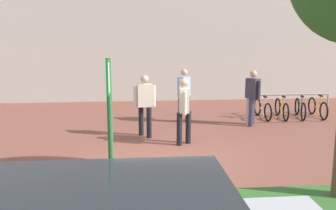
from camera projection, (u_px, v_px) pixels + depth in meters
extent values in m
plane|color=brown|center=(166.00, 164.00, 8.38)|extent=(60.00, 60.00, 0.00)
cube|color=#336028|center=(168.00, 210.00, 6.05)|extent=(7.00, 1.10, 0.16)
cylinder|color=#2D7238|center=(111.00, 140.00, 5.75)|extent=(0.08, 0.08, 2.49)
cube|color=#198C33|center=(109.00, 77.00, 5.57)|extent=(0.06, 0.36, 0.52)
cube|color=white|center=(109.00, 77.00, 5.57)|extent=(0.06, 0.30, 0.44)
torus|color=black|center=(77.00, 191.00, 6.16)|extent=(0.66, 0.13, 0.66)
torus|color=black|center=(140.00, 191.00, 6.14)|extent=(0.66, 0.13, 0.66)
cylinder|color=red|center=(108.00, 178.00, 6.11)|extent=(0.84, 0.13, 0.04)
cylinder|color=red|center=(114.00, 193.00, 6.15)|extent=(0.61, 0.10, 0.44)
cylinder|color=red|center=(96.00, 171.00, 6.09)|extent=(0.04, 0.04, 0.28)
cube|color=black|center=(96.00, 161.00, 6.06)|extent=(0.21, 0.10, 0.05)
cylinder|color=red|center=(131.00, 163.00, 6.05)|extent=(0.08, 0.42, 0.04)
cylinder|color=#99999E|center=(253.00, 107.00, 12.76)|extent=(0.06, 0.06, 0.80)
cylinder|color=#99999E|center=(327.00, 105.00, 13.00)|extent=(0.06, 0.06, 0.80)
cylinder|color=#99999E|center=(291.00, 94.00, 12.80)|extent=(2.60, 0.07, 0.06)
torus|color=black|center=(268.00, 112.00, 12.36)|extent=(0.09, 0.61, 0.61)
torus|color=black|center=(257.00, 107.00, 13.27)|extent=(0.09, 0.61, 0.61)
cylinder|color=silver|center=(263.00, 103.00, 12.78)|extent=(0.07, 0.77, 0.03)
cylinder|color=silver|center=(261.00, 110.00, 12.91)|extent=(0.06, 0.56, 0.40)
cylinder|color=silver|center=(265.00, 101.00, 12.59)|extent=(0.03, 0.03, 0.26)
cube|color=black|center=(265.00, 97.00, 12.57)|extent=(0.08, 0.19, 0.05)
cylinder|color=silver|center=(259.00, 95.00, 13.08)|extent=(0.39, 0.06, 0.04)
torus|color=black|center=(286.00, 112.00, 12.37)|extent=(0.11, 0.61, 0.61)
torus|color=black|center=(278.00, 107.00, 13.29)|extent=(0.11, 0.61, 0.61)
cylinder|color=gold|center=(282.00, 103.00, 12.79)|extent=(0.10, 0.77, 0.03)
cylinder|color=gold|center=(281.00, 110.00, 12.93)|extent=(0.08, 0.56, 0.40)
cylinder|color=gold|center=(284.00, 101.00, 12.61)|extent=(0.03, 0.03, 0.26)
cube|color=black|center=(284.00, 97.00, 12.58)|extent=(0.09, 0.19, 0.05)
cylinder|color=gold|center=(279.00, 95.00, 13.10)|extent=(0.39, 0.07, 0.04)
torus|color=black|center=(303.00, 112.00, 12.44)|extent=(0.18, 0.61, 0.61)
torus|color=black|center=(297.00, 106.00, 13.35)|extent=(0.18, 0.61, 0.61)
cylinder|color=#1E7233|center=(301.00, 103.00, 12.86)|extent=(0.19, 0.76, 0.03)
cylinder|color=#1E7233|center=(299.00, 109.00, 12.99)|extent=(0.14, 0.55, 0.40)
cylinder|color=#1E7233|center=(302.00, 101.00, 12.67)|extent=(0.03, 0.03, 0.26)
cube|color=black|center=(302.00, 96.00, 12.64)|extent=(0.11, 0.19, 0.05)
cylinder|color=#1E7233|center=(299.00, 94.00, 13.16)|extent=(0.39, 0.11, 0.04)
torus|color=black|center=(324.00, 111.00, 12.55)|extent=(0.08, 0.61, 0.61)
torus|color=black|center=(312.00, 106.00, 13.47)|extent=(0.08, 0.61, 0.61)
cylinder|color=gold|center=(318.00, 102.00, 12.97)|extent=(0.07, 0.77, 0.03)
cylinder|color=gold|center=(316.00, 109.00, 13.11)|extent=(0.06, 0.56, 0.40)
cylinder|color=gold|center=(321.00, 100.00, 12.79)|extent=(0.03, 0.03, 0.26)
cube|color=black|center=(321.00, 96.00, 12.76)|extent=(0.08, 0.19, 0.05)
cylinder|color=gold|center=(314.00, 94.00, 13.28)|extent=(0.39, 0.05, 0.04)
cylinder|color=#ADADB2|center=(249.00, 110.00, 11.92)|extent=(0.16, 0.16, 0.90)
cylinder|color=#2D2D38|center=(188.00, 109.00, 12.27)|extent=(0.14, 0.14, 0.85)
cylinder|color=#2D2D38|center=(180.00, 109.00, 12.21)|extent=(0.14, 0.14, 0.85)
cube|color=#8CB2E5|center=(184.00, 87.00, 12.10)|extent=(0.44, 0.46, 0.62)
cylinder|color=#8CB2E5|center=(188.00, 87.00, 12.32)|extent=(0.09, 0.09, 0.59)
cylinder|color=#8CB2E5|center=(180.00, 88.00, 11.90)|extent=(0.09, 0.09, 0.59)
sphere|color=tan|center=(184.00, 72.00, 12.02)|extent=(0.22, 0.22, 0.22)
cylinder|color=black|center=(179.00, 129.00, 9.71)|extent=(0.14, 0.14, 0.85)
cylinder|color=black|center=(188.00, 127.00, 9.89)|extent=(0.14, 0.14, 0.85)
cube|color=beige|center=(184.00, 100.00, 9.66)|extent=(0.26, 0.41, 0.62)
cylinder|color=beige|center=(185.00, 103.00, 9.41)|extent=(0.09, 0.09, 0.59)
cylinder|color=beige|center=(183.00, 100.00, 9.92)|extent=(0.09, 0.09, 0.59)
sphere|color=tan|center=(184.00, 83.00, 9.58)|extent=(0.22, 0.22, 0.22)
cylinder|color=black|center=(141.00, 120.00, 10.67)|extent=(0.14, 0.14, 0.85)
cylinder|color=black|center=(149.00, 123.00, 10.40)|extent=(0.14, 0.14, 0.85)
cube|color=beige|center=(145.00, 95.00, 10.40)|extent=(0.42, 0.28, 0.62)
cylinder|color=beige|center=(135.00, 97.00, 10.35)|extent=(0.09, 0.09, 0.59)
cylinder|color=beige|center=(154.00, 96.00, 10.45)|extent=(0.09, 0.09, 0.59)
sphere|color=tan|center=(145.00, 79.00, 10.31)|extent=(0.22, 0.22, 0.22)
cylinder|color=#383342|center=(251.00, 113.00, 11.68)|extent=(0.14, 0.14, 0.85)
cylinder|color=#383342|center=(253.00, 111.00, 11.97)|extent=(0.14, 0.14, 0.85)
cube|color=#383342|center=(253.00, 88.00, 11.69)|extent=(0.40, 0.47, 0.62)
cylinder|color=#383342|center=(259.00, 91.00, 11.48)|extent=(0.09, 0.09, 0.59)
cylinder|color=#383342|center=(247.00, 88.00, 11.90)|extent=(0.09, 0.09, 0.59)
sphere|color=tan|center=(253.00, 74.00, 11.60)|extent=(0.22, 0.22, 0.22)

